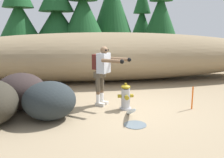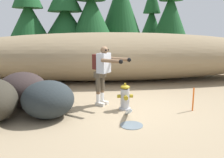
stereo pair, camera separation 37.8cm
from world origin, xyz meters
The scene contains 14 objects.
ground_plane centered at (0.00, 0.00, -0.02)m, with size 56.00×56.00×0.04m, color #998466.
dirt_embankment centered at (0.00, 3.73, 0.97)m, with size 15.07×3.20×1.94m, color #897556.
fire_hydrant centered at (0.07, -0.13, 0.32)m, with size 0.41×0.36×0.70m.
hydrant_water_jet centered at (0.07, -0.86, 0.11)m, with size 0.49×1.21×0.51m.
utility_worker centered at (-0.47, 0.27, 1.02)m, with size 1.01×0.88×1.61m.
boulder_mid centered at (-1.80, -0.57, 0.44)m, with size 1.23×1.20×0.88m, color #242B2D.
boulder_small centered at (-2.60, 0.28, 0.47)m, with size 1.28×1.24×0.95m, color #2E2422.
boulder_outlier centered at (-1.68, 0.57, 0.21)m, with size 0.68×0.69×0.43m, color #313321.
pine_tree_far_left centered at (-4.08, 7.30, 2.82)m, with size 2.41×2.41×5.05m.
pine_tree_left centered at (-2.20, 7.74, 2.68)m, with size 2.93×2.93×4.87m.
pine_tree_center centered at (-0.79, 7.44, 3.21)m, with size 2.43×2.43×5.68m.
pine_tree_far_right centered at (3.32, 10.64, 2.79)m, with size 1.84×1.84×5.18m.
pine_tree_ridge_end centered at (4.30, 9.64, 3.44)m, with size 2.33×2.33×6.37m.
survey_stake centered at (1.79, -0.37, 0.30)m, with size 0.04×0.04×0.60m, color #E55914.
Camera 2 is at (-0.75, -6.11, 2.03)m, focal length 38.80 mm.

